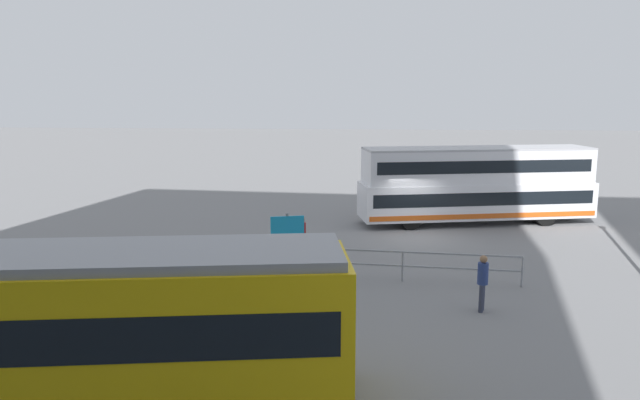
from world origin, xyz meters
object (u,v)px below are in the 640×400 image
(double_decker_bus, at_px, (476,185))
(pedestrian_crossing, at_px, (483,279))
(pedestrian_near_railing, at_px, (302,236))
(info_sign, at_px, (287,233))

(double_decker_bus, xyz_separation_m, pedestrian_crossing, (1.90, 12.68, -0.94))
(double_decker_bus, xyz_separation_m, pedestrian_near_railing, (7.90, 7.74, -0.91))
(info_sign, bearing_deg, pedestrian_crossing, 154.45)
(double_decker_bus, relative_size, pedestrian_crossing, 6.84)
(double_decker_bus, bearing_deg, info_sign, 49.71)
(pedestrian_near_railing, bearing_deg, pedestrian_crossing, 140.58)
(info_sign, bearing_deg, double_decker_bus, -130.29)
(pedestrian_crossing, bearing_deg, info_sign, -25.55)
(double_decker_bus, bearing_deg, pedestrian_crossing, 81.50)
(pedestrian_near_railing, relative_size, pedestrian_crossing, 1.03)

